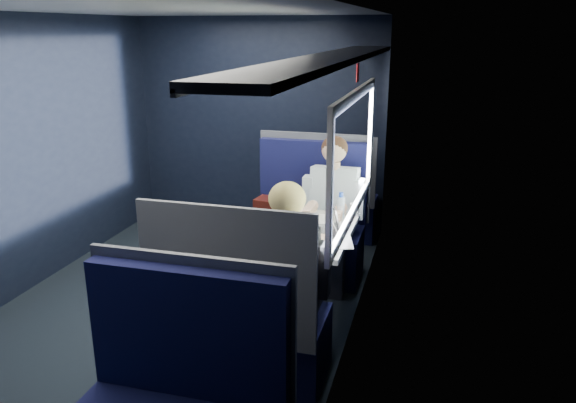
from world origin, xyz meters
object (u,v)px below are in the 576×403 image
(seat_bay_far, at_px, (244,323))
(bottle_small, at_px, (341,207))
(seat_bay_near, at_px, (306,229))
(seat_row_front, at_px, (328,201))
(woman, at_px, (289,270))
(laptop, at_px, (327,225))
(cup, at_px, (354,209))
(table, at_px, (305,240))
(man, at_px, (332,206))

(seat_bay_far, distance_m, bottle_small, 1.35)
(seat_bay_near, bearing_deg, seat_bay_far, -89.48)
(seat_row_front, xyz_separation_m, woman, (0.25, -2.50, 0.32))
(seat_bay_near, xyz_separation_m, laptop, (0.37, -0.90, 0.38))
(cup, bearing_deg, seat_bay_near, 139.21)
(table, distance_m, bottle_small, 0.43)
(seat_row_front, distance_m, bottle_small, 1.56)
(seat_bay_near, distance_m, woman, 1.63)
(seat_bay_far, xyz_separation_m, bottle_small, (0.39, 1.22, 0.42))
(woman, height_order, bottle_small, woman)
(seat_row_front, distance_m, man, 1.17)
(table, height_order, woman, woman)
(seat_bay_far, height_order, laptop, seat_bay_far)
(table, bearing_deg, seat_bay_near, 102.87)
(woman, bearing_deg, man, 90.00)
(table, xyz_separation_m, bottle_small, (0.20, 0.35, 0.17))
(seat_bay_near, height_order, bottle_small, seat_bay_near)
(seat_bay_near, bearing_deg, table, -77.13)
(seat_row_front, distance_m, woman, 2.54)
(woman, bearing_deg, bottle_small, 82.68)
(seat_bay_far, height_order, man, man)
(seat_row_front, bearing_deg, woman, -84.30)
(seat_bay_far, bearing_deg, man, 80.97)
(seat_row_front, relative_size, woman, 0.88)
(man, xyz_separation_m, laptop, (0.10, -0.73, 0.08))
(seat_row_front, xyz_separation_m, man, (0.25, -1.10, 0.31))
(seat_bay_near, distance_m, bottle_small, 0.77)
(woman, bearing_deg, seat_row_front, 95.70)
(seat_row_front, bearing_deg, bottle_small, -75.13)
(cup, bearing_deg, seat_row_front, 109.49)
(woman, bearing_deg, laptop, 81.39)
(table, distance_m, seat_bay_near, 0.92)
(seat_bay_near, relative_size, seat_bay_far, 1.00)
(seat_bay_near, bearing_deg, bottle_small, -52.48)
(table, height_order, seat_row_front, seat_row_front)
(seat_bay_near, xyz_separation_m, cup, (0.50, -0.43, 0.36))
(seat_row_front, height_order, laptop, seat_row_front)
(seat_row_front, bearing_deg, cup, -70.51)
(man, distance_m, bottle_small, 0.39)
(seat_bay_far, xyz_separation_m, woman, (0.25, 0.17, 0.31))
(table, xyz_separation_m, man, (0.07, 0.70, 0.06))
(laptop, bearing_deg, seat_row_front, 100.94)
(laptop, bearing_deg, seat_bay_near, 112.36)
(laptop, distance_m, cup, 0.49)
(man, bearing_deg, cup, -48.36)
(table, height_order, seat_bay_near, seat_bay_near)
(seat_bay_far, distance_m, woman, 0.43)
(woman, relative_size, laptop, 3.61)
(seat_bay_near, xyz_separation_m, seat_bay_far, (0.02, -1.74, -0.01))
(bottle_small, bearing_deg, seat_bay_near, 127.52)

